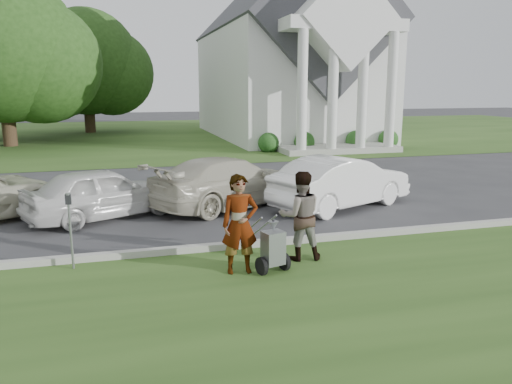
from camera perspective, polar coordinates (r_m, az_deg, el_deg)
name	(u,v)px	position (r m, az deg, el deg)	size (l,w,h in m)	color
ground	(233,258)	(9.96, -2.65, -7.56)	(120.00, 120.00, 0.00)	#333335
grass_strip	(280,327)	(7.30, 2.80, -15.12)	(80.00, 7.00, 0.01)	#294818
church_lawn	(148,135)	(36.38, -12.24, 6.42)	(80.00, 30.00, 0.01)	#294818
curb	(227,246)	(10.45, -3.33, -6.20)	(80.00, 0.18, 0.15)	#9E9E93
church	(287,46)	(34.22, 3.57, 16.29)	(9.19, 19.00, 24.10)	white
tree_left	(1,54)	(31.77, -27.10, 13.89)	(10.63, 8.40, 9.71)	#332316
tree_back	(86,67)	(39.23, -18.84, 13.36)	(9.61, 7.60, 8.89)	#332316
striping_cart	(273,249)	(9.09, 1.92, -6.51)	(0.75, 1.20, 1.04)	black
person_left	(240,225)	(8.93, -1.86, -3.80)	(0.66, 0.43, 1.80)	#999999
person_right	(300,216)	(9.68, 5.08, -2.79)	(0.85, 0.66, 1.74)	#999999
parking_meter_near	(70,222)	(9.71, -20.49, -3.22)	(0.10, 0.09, 1.45)	gray
car_b	(102,193)	(13.35, -17.15, -0.09)	(1.57, 3.91, 1.33)	silver
car_c	(229,182)	(14.10, -3.15, 1.20)	(1.96, 4.83, 1.40)	beige
car_d	(341,182)	(14.12, 9.72, 1.14)	(1.53, 4.38, 1.44)	white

